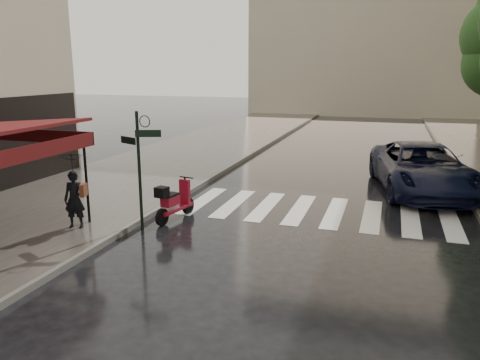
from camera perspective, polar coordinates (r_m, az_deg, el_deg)
The scene contains 10 objects.
ground at distance 9.78m, azimuth -14.37°, elevation -12.01°, with size 120.00×120.00×0.00m, color black.
sidewalk_near at distance 21.93m, azimuth -7.79°, elevation 2.57°, with size 6.00×60.00×0.12m, color #38332D.
curb_near at distance 20.81m, azimuth -0.19°, elevation 2.15°, with size 0.12×60.00×0.16m, color #595651.
curb_far at distance 19.99m, azimuth 24.86°, elevation 0.43°, with size 0.12×60.00×0.16m, color #595651.
crosswalk at distance 14.15m, azimuth 9.38°, elevation -3.73°, with size 7.85×3.20×0.01m.
signpost at distance 12.26m, azimuth -12.19°, elevation 2.30°, with size 1.17×0.29×3.10m.
backdrop_building at distance 45.82m, azimuth 16.42°, elevation 20.23°, with size 22.00×6.00×20.00m, color #BCAF90.
pedestrian_with_umbrella at distance 12.53m, azimuth -19.78°, elevation 1.39°, with size 1.09×1.10×2.36m.
scooter at distance 13.14m, azimuth -8.05°, elevation -2.69°, with size 0.62×1.68×1.12m.
parked_car at distance 17.12m, azimuth 21.31°, elevation 1.36°, with size 2.76×5.98×1.66m, color black.
Camera 1 is at (4.88, -7.40, 4.12)m, focal length 35.00 mm.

